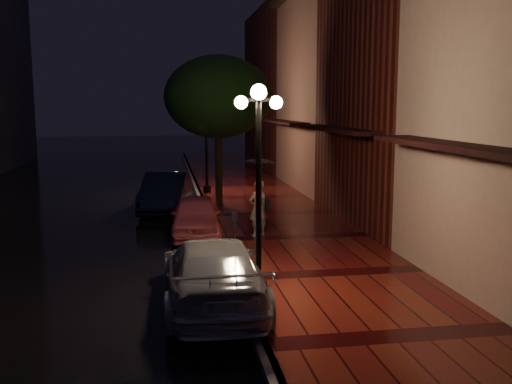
{
  "coord_description": "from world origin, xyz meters",
  "views": [
    {
      "loc": [
        -1.53,
        -16.23,
        4.06
      ],
      "look_at": [
        1.24,
        0.82,
        1.4
      ],
      "focal_mm": 40.0,
      "sensor_mm": 36.0,
      "label": 1
    }
  ],
  "objects_px": {
    "navy_car": "(166,192)",
    "pink_car": "(196,216)",
    "streetlamp_far": "(206,138)",
    "street_tree": "(218,100)",
    "streetlamp_near": "(259,178)",
    "parking_meter": "(235,233)",
    "silver_car": "(213,273)",
    "woman_with_umbrella": "(258,184)"
  },
  "relations": [
    {
      "from": "navy_car",
      "to": "pink_car",
      "type": "bearing_deg",
      "value": -71.24
    },
    {
      "from": "streetlamp_far",
      "to": "street_tree",
      "type": "height_order",
      "value": "street_tree"
    },
    {
      "from": "street_tree",
      "to": "navy_car",
      "type": "distance_m",
      "value": 4.09
    },
    {
      "from": "streetlamp_near",
      "to": "street_tree",
      "type": "xyz_separation_m",
      "value": [
        0.26,
        10.99,
        1.64
      ]
    },
    {
      "from": "navy_car",
      "to": "parking_meter",
      "type": "relative_size",
      "value": 3.48
    },
    {
      "from": "streetlamp_near",
      "to": "pink_car",
      "type": "distance_m",
      "value": 6.59
    },
    {
      "from": "parking_meter",
      "to": "navy_car",
      "type": "bearing_deg",
      "value": 123.39
    },
    {
      "from": "streetlamp_far",
      "to": "silver_car",
      "type": "bearing_deg",
      "value": -93.85
    },
    {
      "from": "navy_car",
      "to": "silver_car",
      "type": "relative_size",
      "value": 0.94
    },
    {
      "from": "pink_car",
      "to": "navy_car",
      "type": "height_order",
      "value": "navy_car"
    },
    {
      "from": "streetlamp_near",
      "to": "parking_meter",
      "type": "relative_size",
      "value": 3.31
    },
    {
      "from": "street_tree",
      "to": "parking_meter",
      "type": "height_order",
      "value": "street_tree"
    },
    {
      "from": "woman_with_umbrella",
      "to": "parking_meter",
      "type": "xyz_separation_m",
      "value": [
        -1.07,
        -2.93,
        -0.77
      ]
    },
    {
      "from": "pink_car",
      "to": "woman_with_umbrella",
      "type": "distance_m",
      "value": 2.31
    },
    {
      "from": "street_tree",
      "to": "parking_meter",
      "type": "bearing_deg",
      "value": -93.05
    },
    {
      "from": "street_tree",
      "to": "parking_meter",
      "type": "distance_m",
      "value": 9.24
    },
    {
      "from": "silver_car",
      "to": "parking_meter",
      "type": "distance_m",
      "value": 2.62
    },
    {
      "from": "streetlamp_near",
      "to": "streetlamp_far",
      "type": "height_order",
      "value": "same"
    },
    {
      "from": "parking_meter",
      "to": "streetlamp_near",
      "type": "bearing_deg",
      "value": -63.0
    },
    {
      "from": "pink_car",
      "to": "silver_car",
      "type": "xyz_separation_m",
      "value": [
        -0.0,
        -6.34,
        0.08
      ]
    },
    {
      "from": "streetlamp_near",
      "to": "street_tree",
      "type": "relative_size",
      "value": 0.74
    },
    {
      "from": "woman_with_umbrella",
      "to": "street_tree",
      "type": "bearing_deg",
      "value": -108.52
    },
    {
      "from": "parking_meter",
      "to": "pink_car",
      "type": "bearing_deg",
      "value": 123.24
    },
    {
      "from": "streetlamp_near",
      "to": "street_tree",
      "type": "height_order",
      "value": "street_tree"
    },
    {
      "from": "parking_meter",
      "to": "woman_with_umbrella",
      "type": "bearing_deg",
      "value": 92.1
    },
    {
      "from": "streetlamp_far",
      "to": "parking_meter",
      "type": "xyz_separation_m",
      "value": [
        -0.2,
        -11.63,
        -1.66
      ]
    },
    {
      "from": "streetlamp_far",
      "to": "pink_car",
      "type": "bearing_deg",
      "value": -96.95
    },
    {
      "from": "streetlamp_near",
      "to": "streetlamp_far",
      "type": "bearing_deg",
      "value": 90.0
    },
    {
      "from": "streetlamp_near",
      "to": "silver_car",
      "type": "bearing_deg",
      "value": -172.17
    },
    {
      "from": "navy_car",
      "to": "streetlamp_far",
      "type": "bearing_deg",
      "value": 69.03
    },
    {
      "from": "pink_car",
      "to": "navy_car",
      "type": "relative_size",
      "value": 0.81
    },
    {
      "from": "navy_car",
      "to": "parking_meter",
      "type": "height_order",
      "value": "navy_car"
    },
    {
      "from": "silver_car",
      "to": "parking_meter",
      "type": "xyz_separation_m",
      "value": [
        0.75,
        2.5,
        0.24
      ]
    },
    {
      "from": "street_tree",
      "to": "pink_car",
      "type": "bearing_deg",
      "value": -104.19
    },
    {
      "from": "silver_car",
      "to": "woman_with_umbrella",
      "type": "distance_m",
      "value": 5.82
    },
    {
      "from": "streetlamp_near",
      "to": "silver_car",
      "type": "height_order",
      "value": "streetlamp_near"
    },
    {
      "from": "woman_with_umbrella",
      "to": "streetlamp_near",
      "type": "bearing_deg",
      "value": 56.0
    },
    {
      "from": "silver_car",
      "to": "woman_with_umbrella",
      "type": "bearing_deg",
      "value": -107.99
    },
    {
      "from": "streetlamp_far",
      "to": "woman_with_umbrella",
      "type": "relative_size",
      "value": 1.82
    },
    {
      "from": "pink_car",
      "to": "woman_with_umbrella",
      "type": "bearing_deg",
      "value": -23.86
    },
    {
      "from": "streetlamp_far",
      "to": "parking_meter",
      "type": "bearing_deg",
      "value": -90.99
    },
    {
      "from": "pink_car",
      "to": "navy_car",
      "type": "xyz_separation_m",
      "value": [
        -0.88,
        4.4,
        0.12
      ]
    }
  ]
}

